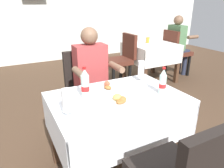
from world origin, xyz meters
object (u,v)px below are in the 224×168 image
at_px(chair_far_diner_seat, 86,87).
at_px(background_dining_table, 150,53).
at_px(background_table_tumbler, 148,40).
at_px(cola_bottle_primary, 85,85).
at_px(main_dining_table, 117,115).
at_px(background_patron, 178,43).
at_px(plate_near_camera, 121,101).
at_px(beer_glass_middle, 141,70).
at_px(background_chair_right, 175,50).
at_px(plate_far_diner, 108,87).
at_px(beer_glass_left, 67,102).
at_px(seated_diner_far, 93,77).
at_px(background_chair_left, 122,57).
at_px(cola_bottle_secondary, 163,82).

distance_m(chair_far_diner_seat, background_dining_table, 2.05).
bearing_deg(background_table_tumbler, cola_bottle_primary, -137.32).
bearing_deg(background_dining_table, main_dining_table, -133.75).
xyz_separation_m(main_dining_table, background_patron, (2.46, 1.84, 0.14)).
bearing_deg(background_patron, cola_bottle_primary, -147.21).
xyz_separation_m(plate_near_camera, background_table_tumbler, (1.78, 2.05, 0.04)).
bearing_deg(background_patron, background_table_tumbler, 172.97).
distance_m(main_dining_table, beer_glass_middle, 0.54).
xyz_separation_m(background_chair_right, background_patron, (0.05, -0.00, 0.16)).
distance_m(background_patron, background_table_tumbler, 0.73).
relative_size(cola_bottle_primary, background_table_tumbler, 2.54).
relative_size(chair_far_diner_seat, background_table_tumbler, 8.82).
relative_size(plate_far_diner, beer_glass_left, 1.14).
bearing_deg(chair_far_diner_seat, beer_glass_left, -117.44).
height_order(plate_far_diner, beer_glass_middle, beer_glass_middle).
bearing_deg(seated_diner_far, plate_far_diner, -94.93).
distance_m(chair_far_diner_seat, plate_near_camera, 0.93).
xyz_separation_m(seated_diner_far, background_patron, (2.42, 1.16, 0.00)).
xyz_separation_m(beer_glass_left, cola_bottle_primary, (0.21, 0.21, 0.02)).
height_order(chair_far_diner_seat, background_dining_table, chair_far_diner_seat).
bearing_deg(seated_diner_far, beer_glass_left, -123.08).
relative_size(main_dining_table, beer_glass_left, 5.60).
distance_m(seated_diner_far, background_chair_left, 1.58).
bearing_deg(plate_far_diner, main_dining_table, -92.06).
bearing_deg(cola_bottle_primary, background_table_tumbler, 42.68).
distance_m(plate_near_camera, beer_glass_middle, 0.57).
relative_size(chair_far_diner_seat, cola_bottle_primary, 3.48).
bearing_deg(cola_bottle_primary, seated_diner_far, 62.67).
distance_m(seated_diner_far, plate_near_camera, 0.81).
relative_size(background_chair_right, background_table_tumbler, 8.82).
relative_size(plate_near_camera, background_dining_table, 0.26).
height_order(main_dining_table, background_chair_right, background_chair_right).
height_order(plate_far_diner, background_chair_left, background_chair_left).
distance_m(beer_glass_left, background_chair_right, 3.50).
bearing_deg(background_dining_table, beer_glass_left, -138.69).
relative_size(main_dining_table, background_table_tumbler, 10.30).
bearing_deg(plate_far_diner, beer_glass_middle, 4.54).
height_order(chair_far_diner_seat, cola_bottle_secondary, cola_bottle_secondary).
height_order(plate_near_camera, background_chair_left, background_chair_left).
distance_m(beer_glass_middle, background_chair_left, 1.79).
distance_m(plate_near_camera, cola_bottle_secondary, 0.42).
distance_m(plate_far_diner, beer_glass_middle, 0.40).
xyz_separation_m(background_chair_left, background_table_tumbler, (0.64, 0.09, 0.25)).
height_order(plate_near_camera, beer_glass_middle, beer_glass_middle).
bearing_deg(beer_glass_left, main_dining_table, 14.34).
distance_m(chair_far_diner_seat, plate_far_diner, 0.62).
relative_size(plate_near_camera, cola_bottle_primary, 0.85).
bearing_deg(background_chair_left, chair_far_diner_seat, -136.32).
height_order(plate_near_camera, cola_bottle_secondary, cola_bottle_secondary).
bearing_deg(cola_bottle_secondary, plate_far_diner, 138.18).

